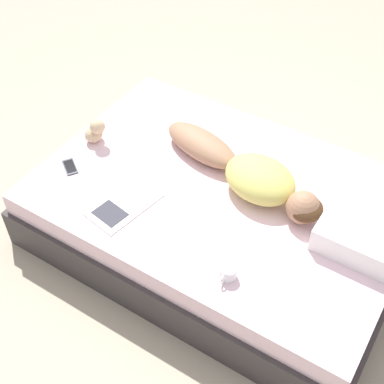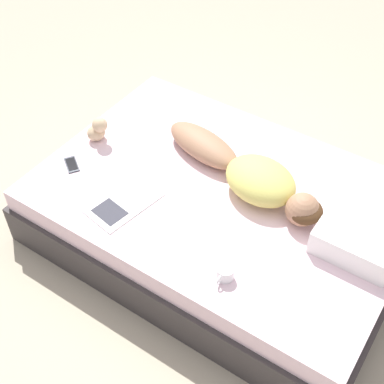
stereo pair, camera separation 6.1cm
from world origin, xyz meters
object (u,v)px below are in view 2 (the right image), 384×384
object	(u,v)px
open_magazine	(123,203)
coffee_mug	(225,273)
person	(249,174)
cell_phone	(72,164)

from	to	relation	value
open_magazine	coffee_mug	xyz separation A→B (m)	(0.12, 0.79, 0.04)
person	cell_phone	bearing A→B (deg)	-52.41
open_magazine	cell_phone	distance (m)	0.50
open_magazine	coffee_mug	bearing A→B (deg)	91.25
person	coffee_mug	world-z (taller)	person
person	cell_phone	xyz separation A→B (m)	(0.47, -1.03, -0.09)
person	coffee_mug	bearing A→B (deg)	32.94
coffee_mug	cell_phone	distance (m)	1.30
person	open_magazine	distance (m)	0.78
coffee_mug	person	bearing A→B (deg)	-160.01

